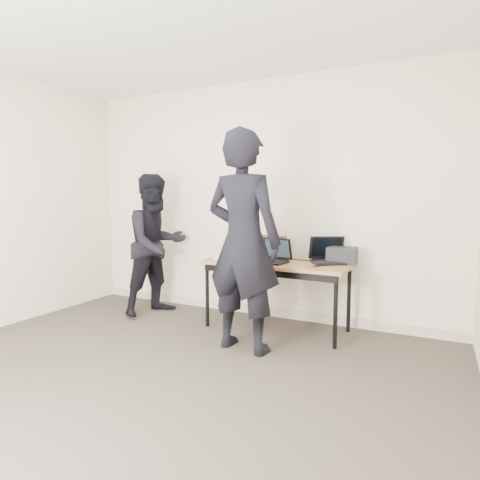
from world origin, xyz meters
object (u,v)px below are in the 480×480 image
Objects in this scene: laptop_right at (329,257)px; person_observer at (156,244)px; laptop_beige at (233,254)px; person_typist at (243,242)px; laptop_center at (273,257)px; leather_satchel at (269,246)px; desk at (276,267)px; equipment_box at (342,255)px.

laptop_right is 2.01m from person_observer.
person_typist reaches higher than laptop_beige.
laptop_center is 0.57m from laptop_right.
leather_satchel is at bearing 39.53° from laptop_beige.
person_observer reaches higher than laptop_center.
person_typist is (-0.06, -0.59, 0.21)m from laptop_center.
leather_satchel is at bearing -78.31° from person_typist.
desk is 0.92× the size of person_observer.
laptop_right is at bearing -174.41° from equipment_box.
desk is at bearing 4.05° from laptop_beige.
person_typist is at bearing -85.95° from laptop_center.
laptop_center is 1.28× the size of equipment_box.
desk is at bearing 81.67° from laptop_center.
person_typist is at bearing -77.63° from leather_satchel.
desk is 1.51m from person_observer.
laptop_beige is at bearing -175.06° from laptop_center.
person_typist is (-0.70, -0.84, 0.19)m from equipment_box.
person_typist is (-0.07, -0.65, 0.33)m from desk.
person_observer reaches higher than laptop_beige.
laptop_right reaches higher than desk.
laptop_beige is at bearing -51.22° from person_typist.
laptop_center is 0.76× the size of laptop_right.
laptop_beige is 0.41m from leather_satchel.
laptop_center is 0.63m from person_typist.
laptop_right is (1.00, 0.20, 0.01)m from laptop_beige.
equipment_box is at bearing 2.88° from leather_satchel.
desk is 0.67m from equipment_box.
laptop_right reaches higher than equipment_box.
person_typist reaches higher than laptop_right.
equipment_box reaches higher than desk.
person_typist is at bearing -53.92° from laptop_beige.
person_typist reaches higher than person_observer.
desk is 0.34m from leather_satchel.
laptop_right reaches higher than laptop_center.
laptop_center is at bearing -54.74° from leather_satchel.
laptop_right is 1.28× the size of leather_satchel.
leather_satchel is at bearing -58.46° from person_observer.
leather_satchel is at bearing 177.48° from equipment_box.
laptop_beige is 0.18× the size of person_observer.
person_observer is at bearing -176.14° from desk.
laptop_beige is 1.02m from laptop_right.
desk is 4.20× the size of laptop_center.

